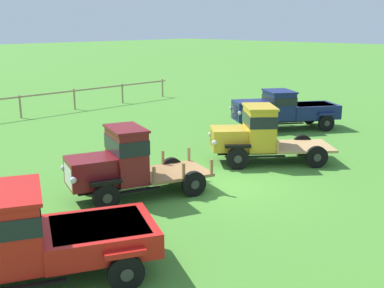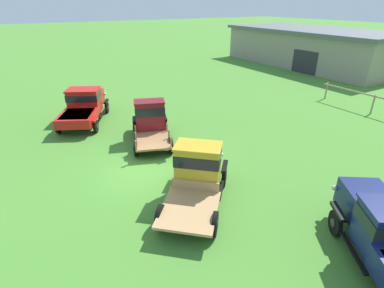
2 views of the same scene
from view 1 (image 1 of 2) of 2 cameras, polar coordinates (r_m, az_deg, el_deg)
ground_plane at (r=16.84m, az=4.36°, el=-4.89°), size 240.00×240.00×0.00m
paddock_fence at (r=32.21m, az=-13.78°, el=5.72°), size 15.95×0.50×1.37m
vintage_truck_foreground_near at (r=11.05m, az=-20.11°, el=-10.20°), size 5.89×4.25×2.11m
vintage_truck_second_in_line at (r=15.49m, az=-8.20°, el=-2.23°), size 4.96×3.23×2.30m
vintage_truck_midrow_center at (r=19.41m, az=7.68°, el=1.22°), size 4.83×4.59×2.31m
vintage_truck_far_side at (r=25.93m, az=10.83°, el=4.13°), size 5.62×4.59×2.07m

